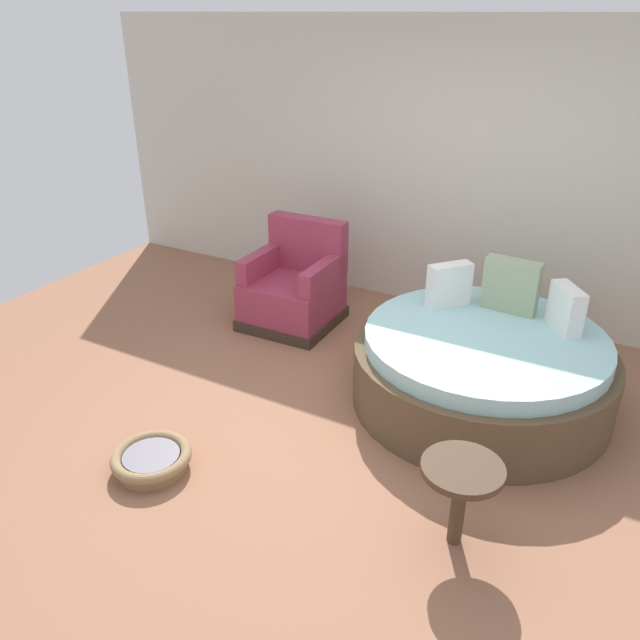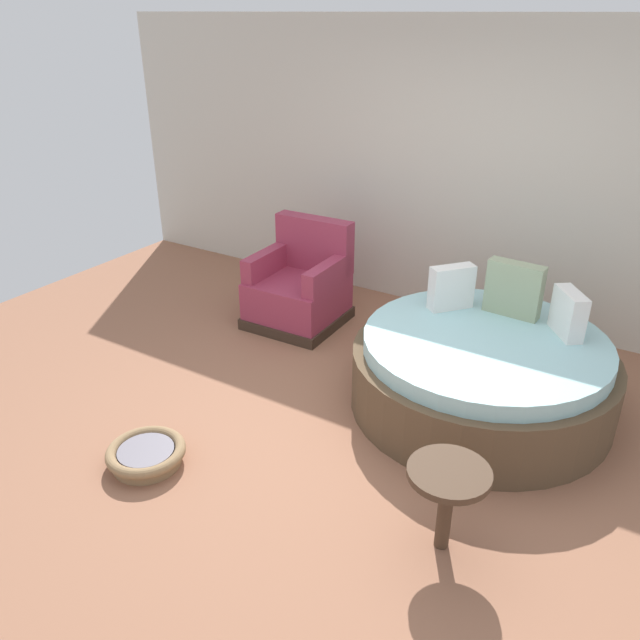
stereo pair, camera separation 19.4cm
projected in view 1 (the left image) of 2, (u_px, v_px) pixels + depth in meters
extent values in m
cube|color=#936047|center=(347.00, 433.00, 4.37)|extent=(8.00, 8.00, 0.02)
cube|color=beige|center=(469.00, 174.00, 5.64)|extent=(8.00, 0.12, 2.63)
cylinder|color=brown|center=(481.00, 375.00, 4.61)|extent=(1.88, 1.88, 0.45)
cylinder|color=#9ED1D6|center=(485.00, 341.00, 4.48)|extent=(1.73, 1.73, 0.12)
cube|color=white|center=(566.00, 309.00, 4.45)|extent=(0.29, 0.33, 0.33)
cube|color=#93A37F|center=(511.00, 286.00, 4.71)|extent=(0.42, 0.15, 0.41)
cube|color=white|center=(449.00, 285.00, 4.81)|extent=(0.31, 0.34, 0.34)
cube|color=#38281E|center=(293.00, 318.00, 5.86)|extent=(0.82, 0.82, 0.10)
cube|color=#99334C|center=(292.00, 297.00, 5.77)|extent=(0.78, 0.78, 0.34)
cube|color=#99334C|center=(308.00, 244.00, 5.82)|extent=(0.76, 0.18, 0.50)
cube|color=#99334C|center=(261.00, 263.00, 5.77)|extent=(0.14, 0.69, 0.22)
cube|color=#99334C|center=(323.00, 275.00, 5.51)|extent=(0.14, 0.69, 0.22)
cylinder|color=#8E704C|center=(152.00, 465.00, 4.00)|extent=(0.44, 0.44, 0.06)
torus|color=#8E704C|center=(151.00, 457.00, 3.97)|extent=(0.51, 0.51, 0.07)
cylinder|color=slate|center=(151.00, 458.00, 3.98)|extent=(0.36, 0.36, 0.05)
cylinder|color=#473323|center=(458.00, 507.00, 3.37)|extent=(0.08, 0.08, 0.48)
cylinder|color=#473323|center=(463.00, 469.00, 3.25)|extent=(0.44, 0.44, 0.04)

